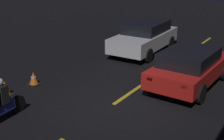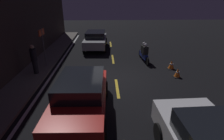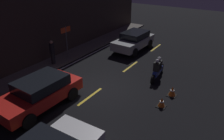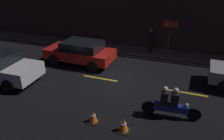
{
  "view_description": "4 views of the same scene",
  "coord_description": "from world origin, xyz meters",
  "px_view_note": "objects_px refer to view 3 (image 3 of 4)",
  "views": [
    {
      "loc": [
        7.9,
        5.07,
        4.6
      ],
      "look_at": [
        -0.71,
        -0.52,
        0.91
      ],
      "focal_mm": 50.0,
      "sensor_mm": 36.0,
      "label": 1
    },
    {
      "loc": [
        -8.74,
        0.6,
        4.19
      ],
      "look_at": [
        -0.69,
        0.25,
        0.86
      ],
      "focal_mm": 28.0,
      "sensor_mm": 36.0,
      "label": 2
    },
    {
      "loc": [
        -8.63,
        -6.31,
        6.35
      ],
      "look_at": [
        0.46,
        -0.45,
        1.1
      ],
      "focal_mm": 35.0,
      "sensor_mm": 36.0,
      "label": 3
    },
    {
      "loc": [
        3.22,
        -9.77,
        5.48
      ],
      "look_at": [
        -0.11,
        -0.55,
        0.89
      ],
      "focal_mm": 35.0,
      "sensor_mm": 36.0,
      "label": 4
    }
  ],
  "objects_px": {
    "hatchback_silver": "(134,40)",
    "taxi_red": "(40,92)",
    "shop_sign": "(66,36)",
    "pedestrian": "(52,52)",
    "traffic_cone_near": "(162,102)",
    "motorcycle": "(158,69)",
    "traffic_cone_mid": "(172,91)"
  },
  "relations": [
    {
      "from": "hatchback_silver",
      "to": "pedestrian",
      "type": "distance_m",
      "value": 6.58
    },
    {
      "from": "traffic_cone_mid",
      "to": "shop_sign",
      "type": "bearing_deg",
      "value": 85.7
    },
    {
      "from": "taxi_red",
      "to": "motorcycle",
      "type": "distance_m",
      "value": 6.92
    },
    {
      "from": "traffic_cone_mid",
      "to": "pedestrian",
      "type": "distance_m",
      "value": 8.29
    },
    {
      "from": "traffic_cone_mid",
      "to": "pedestrian",
      "type": "bearing_deg",
      "value": 94.45
    },
    {
      "from": "motorcycle",
      "to": "traffic_cone_near",
      "type": "distance_m",
      "value": 3.07
    },
    {
      "from": "taxi_red",
      "to": "motorcycle",
      "type": "height_order",
      "value": "taxi_red"
    },
    {
      "from": "taxi_red",
      "to": "shop_sign",
      "type": "distance_m",
      "value": 5.86
    },
    {
      "from": "motorcycle",
      "to": "traffic_cone_near",
      "type": "xyz_separation_m",
      "value": [
        -2.73,
        -1.36,
        -0.38
      ]
    },
    {
      "from": "hatchback_silver",
      "to": "taxi_red",
      "type": "bearing_deg",
      "value": 1.74
    },
    {
      "from": "traffic_cone_mid",
      "to": "pedestrian",
      "type": "height_order",
      "value": "pedestrian"
    },
    {
      "from": "hatchback_silver",
      "to": "traffic_cone_near",
      "type": "bearing_deg",
      "value": 40.25
    },
    {
      "from": "motorcycle",
      "to": "shop_sign",
      "type": "relative_size",
      "value": 0.97
    },
    {
      "from": "motorcycle",
      "to": "traffic_cone_near",
      "type": "bearing_deg",
      "value": -157.79
    },
    {
      "from": "motorcycle",
      "to": "shop_sign",
      "type": "bearing_deg",
      "value": 93.15
    },
    {
      "from": "traffic_cone_mid",
      "to": "pedestrian",
      "type": "relative_size",
      "value": 0.32
    },
    {
      "from": "traffic_cone_near",
      "to": "taxi_red",
      "type": "bearing_deg",
      "value": 121.78
    },
    {
      "from": "pedestrian",
      "to": "taxi_red",
      "type": "bearing_deg",
      "value": -140.62
    },
    {
      "from": "traffic_cone_mid",
      "to": "hatchback_silver",
      "type": "bearing_deg",
      "value": 44.5
    },
    {
      "from": "taxi_red",
      "to": "hatchback_silver",
      "type": "xyz_separation_m",
      "value": [
        9.49,
        -0.14,
        0.02
      ]
    },
    {
      "from": "pedestrian",
      "to": "traffic_cone_near",
      "type": "bearing_deg",
      "value": -94.38
    },
    {
      "from": "hatchback_silver",
      "to": "motorcycle",
      "type": "bearing_deg",
      "value": 46.91
    },
    {
      "from": "traffic_cone_near",
      "to": "traffic_cone_mid",
      "type": "height_order",
      "value": "traffic_cone_mid"
    },
    {
      "from": "pedestrian",
      "to": "hatchback_silver",
      "type": "bearing_deg",
      "value": -29.33
    },
    {
      "from": "traffic_cone_near",
      "to": "shop_sign",
      "type": "height_order",
      "value": "shop_sign"
    },
    {
      "from": "hatchback_silver",
      "to": "pedestrian",
      "type": "height_order",
      "value": "pedestrian"
    },
    {
      "from": "taxi_red",
      "to": "pedestrian",
      "type": "distance_m",
      "value": 4.86
    },
    {
      "from": "hatchback_silver",
      "to": "traffic_cone_mid",
      "type": "height_order",
      "value": "hatchback_silver"
    },
    {
      "from": "taxi_red",
      "to": "pedestrian",
      "type": "height_order",
      "value": "pedestrian"
    },
    {
      "from": "taxi_red",
      "to": "traffic_cone_near",
      "type": "relative_size",
      "value": 8.42
    },
    {
      "from": "hatchback_silver",
      "to": "shop_sign",
      "type": "xyz_separation_m",
      "value": [
        -4.49,
        3.02,
        1.0
      ]
    },
    {
      "from": "traffic_cone_near",
      "to": "shop_sign",
      "type": "xyz_separation_m",
      "value": [
        1.87,
        7.93,
        1.56
      ]
    }
  ]
}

